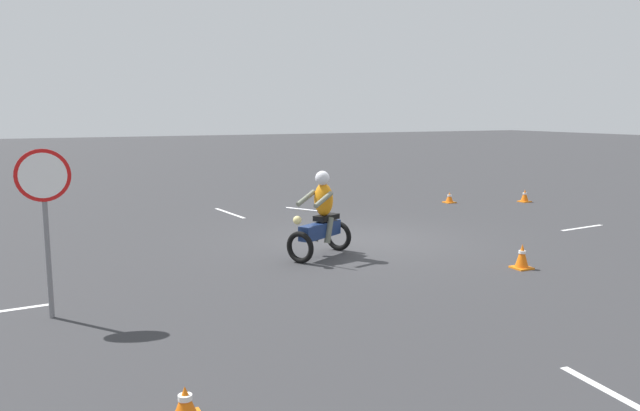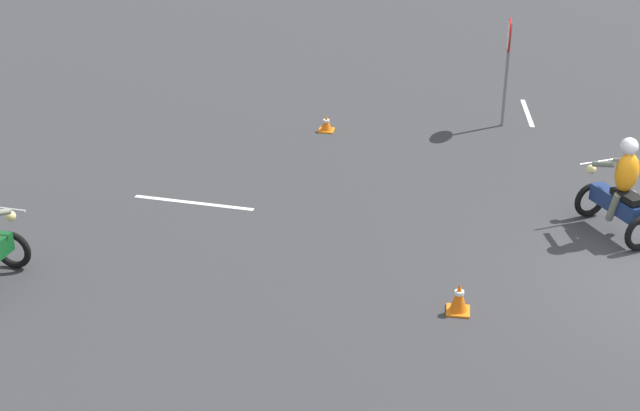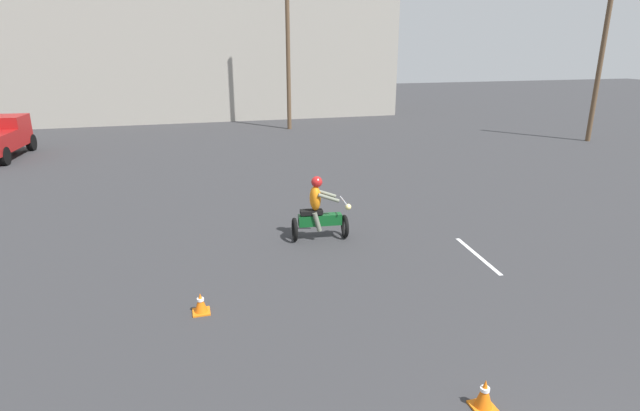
# 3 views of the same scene
# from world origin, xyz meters

# --- Properties ---
(motorcycle_rider_background) EXTENTS (1.54, 0.77, 1.66)m
(motorcycle_rider_background) POSITION_xyz_m (-1.85, 10.05, 0.73)
(motorcycle_rider_background) COLOR black
(motorcycle_rider_background) RESTS_ON ground
(traffic_cone_near_left) EXTENTS (0.32, 0.32, 0.40)m
(traffic_cone_near_left) POSITION_xyz_m (-4.95, 7.08, 0.19)
(traffic_cone_near_left) COLOR orange
(traffic_cone_near_left) RESTS_ON ground
(traffic_cone_far_right) EXTENTS (0.32, 0.32, 0.45)m
(traffic_cone_far_right) POSITION_xyz_m (-1.37, 3.41, 0.22)
(traffic_cone_far_right) COLOR orange
(traffic_cone_far_right) RESTS_ON ground
(lane_stripe_n) EXTENTS (0.32, 2.19, 0.01)m
(lane_stripe_n) POSITION_xyz_m (1.48, 8.01, 0.00)
(lane_stripe_n) COLOR silver
(lane_stripe_n) RESTS_ON ground
(utility_pole_near) EXTENTS (0.24, 0.24, 7.12)m
(utility_pole_near) POSITION_xyz_m (15.33, 19.54, 3.56)
(utility_pole_near) COLOR brown
(utility_pole_near) RESTS_ON ground
(utility_pole_far) EXTENTS (0.24, 0.24, 10.06)m
(utility_pole_far) POSITION_xyz_m (1.24, 27.57, 5.03)
(utility_pole_far) COLOR brown
(utility_pole_far) RESTS_ON ground
(building_backdrop) EXTENTS (30.55, 11.21, 7.79)m
(building_backdrop) POSITION_xyz_m (-5.49, 37.11, 3.89)
(building_backdrop) COLOR gray
(building_backdrop) RESTS_ON ground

